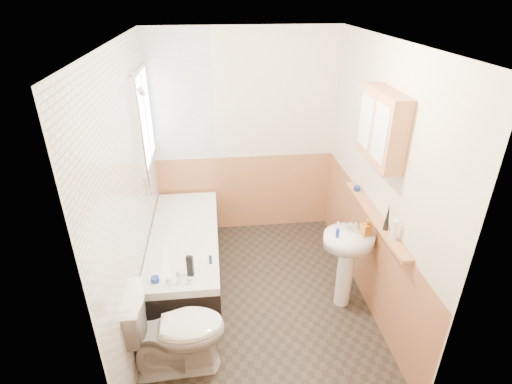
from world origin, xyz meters
TOP-DOWN VIEW (x-y plane):
  - floor at (0.00, 0.00)m, footprint 2.80×2.80m
  - ceiling at (0.00, 0.00)m, footprint 2.80×2.80m
  - wall_back at (0.00, 1.41)m, footprint 2.20×0.02m
  - wall_front at (0.00, -1.41)m, footprint 2.20×0.02m
  - wall_left at (-1.11, 0.00)m, footprint 0.02×2.80m
  - wall_right at (1.11, 0.00)m, footprint 0.02×2.80m
  - wainscot_right at (1.09, 0.00)m, footprint 0.01×2.80m
  - wainscot_front at (0.00, -1.39)m, footprint 2.20×0.01m
  - wainscot_back at (0.00, 1.39)m, footprint 2.20×0.01m
  - tile_cladding_left at (-1.09, 0.00)m, footprint 0.01×2.80m
  - tile_return_back at (-0.73, 1.39)m, footprint 0.75×0.01m
  - window at (-1.06, 0.95)m, footprint 0.03×0.79m
  - bathtub at (-0.73, 0.43)m, footprint 0.70×1.81m
  - shower_riser at (-1.04, 0.58)m, footprint 0.11×0.09m
  - toilet at (-0.76, -0.75)m, footprint 0.84×0.49m
  - sink at (0.84, -0.16)m, footprint 0.48×0.39m
  - pine_shelf at (1.04, -0.19)m, footprint 0.10×1.35m
  - medicine_cabinet at (1.01, -0.12)m, footprint 0.17×0.66m
  - foam_can at (1.04, -0.57)m, footprint 0.06×0.06m
  - green_bottle at (1.04, -0.43)m, footprint 0.05×0.05m
  - black_jar at (1.04, 0.30)m, footprint 0.08×0.08m
  - soap_bottle at (0.97, -0.19)m, footprint 0.12×0.18m
  - clear_bottle at (0.71, -0.20)m, footprint 0.04×0.04m
  - blue_gel at (-0.63, -0.26)m, footprint 0.06×0.05m
  - cream_jar at (-0.94, -0.32)m, footprint 0.08×0.08m
  - orange_bottle at (-0.46, -0.11)m, footprint 0.04×0.04m

SIDE VIEW (x-z plane):
  - floor at x=0.00m, z-range 0.00..0.00m
  - bathtub at x=-0.73m, z-range -0.06..0.64m
  - toilet at x=-0.76m, z-range 0.00..0.81m
  - wainscot_right at x=1.09m, z-range 0.00..1.00m
  - wainscot_front at x=0.00m, z-range 0.00..1.00m
  - wainscot_back at x=0.00m, z-range 0.00..1.00m
  - cream_jar at x=-0.94m, z-range 0.56..0.61m
  - sink at x=0.84m, z-range 0.12..1.05m
  - orange_bottle at x=-0.46m, z-range 0.56..0.65m
  - blue_gel at x=-0.63m, z-range 0.56..0.77m
  - soap_bottle at x=0.97m, z-range 0.82..0.90m
  - clear_bottle at x=0.71m, z-range 0.82..0.91m
  - pine_shelf at x=1.04m, z-range 1.00..1.03m
  - black_jar at x=1.04m, z-range 1.03..1.08m
  - foam_can at x=1.04m, z-range 1.03..1.21m
  - green_bottle at x=1.04m, z-range 1.03..1.28m
  - wall_back at x=0.00m, z-range 0.00..2.50m
  - wall_front at x=0.00m, z-range 0.00..2.50m
  - wall_left at x=-1.11m, z-range 0.00..2.50m
  - wall_right at x=1.11m, z-range 0.00..2.50m
  - tile_cladding_left at x=-1.09m, z-range 0.00..2.50m
  - window at x=-1.06m, z-range 1.15..2.15m
  - shower_riser at x=-1.04m, z-range 1.04..2.33m
  - tile_return_back at x=-0.73m, z-range 1.00..2.50m
  - medicine_cabinet at x=1.01m, z-range 1.54..2.13m
  - ceiling at x=0.00m, z-range 2.50..2.50m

